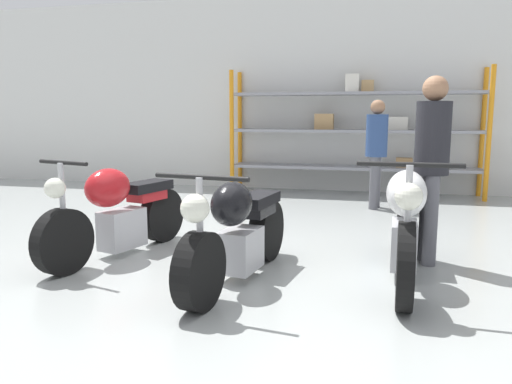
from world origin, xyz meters
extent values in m
plane|color=#9EA3A0|center=(0.00, 0.00, 0.00)|extent=(30.00, 30.00, 0.00)
cube|color=silver|center=(0.00, 5.33, 1.80)|extent=(30.00, 0.08, 3.60)
cylinder|color=orange|center=(-1.51, 4.69, 1.10)|extent=(0.08, 0.08, 2.20)
cylinder|color=orange|center=(2.84, 4.69, 1.10)|extent=(0.08, 0.08, 2.20)
cylinder|color=orange|center=(-1.51, 5.24, 1.10)|extent=(0.08, 0.08, 2.20)
cylinder|color=orange|center=(2.84, 5.24, 1.10)|extent=(0.08, 0.08, 2.20)
cube|color=gray|center=(0.67, 4.96, 0.48)|extent=(4.34, 0.55, 0.05)
cube|color=gray|center=(0.67, 4.96, 1.13)|extent=(4.34, 0.55, 0.05)
cube|color=gray|center=(0.67, 4.96, 1.78)|extent=(4.34, 0.55, 0.05)
cube|color=silver|center=(1.42, 5.05, 1.26)|extent=(0.35, 0.30, 0.22)
cube|color=silver|center=(0.61, 4.95, 1.96)|extent=(0.25, 0.30, 0.31)
cube|color=tan|center=(0.88, 5.13, 1.91)|extent=(0.22, 0.20, 0.21)
cube|color=#A87F51|center=(1.55, 5.02, 0.58)|extent=(0.29, 0.23, 0.16)
cube|color=tan|center=(0.14, 4.98, 1.29)|extent=(0.33, 0.19, 0.28)
cylinder|color=black|center=(-1.59, -0.31, 0.30)|extent=(0.29, 0.62, 0.60)
cylinder|color=black|center=(-1.24, 1.01, 0.30)|extent=(0.29, 0.62, 0.60)
cube|color=#ADADB2|center=(-1.40, 0.40, 0.27)|extent=(0.37, 0.52, 0.39)
ellipsoid|color=#B2191E|center=(-1.45, 0.23, 0.71)|extent=(0.45, 0.58, 0.38)
cube|color=black|center=(-1.30, 0.78, 0.66)|extent=(0.41, 0.62, 0.10)
cube|color=#B2191E|center=(-1.30, 0.78, 0.57)|extent=(0.32, 0.45, 0.12)
cylinder|color=#ADADB2|center=(-1.59, -0.29, 0.65)|extent=(0.06, 0.06, 0.70)
sphere|color=silver|center=(-1.61, -0.36, 0.79)|extent=(0.18, 0.18, 0.18)
cylinder|color=black|center=(-1.58, -0.26, 1.00)|extent=(0.57, 0.19, 0.04)
cylinder|color=black|center=(-0.13, -0.79, 0.29)|extent=(0.24, 0.60, 0.58)
cylinder|color=black|center=(0.06, 0.58, 0.29)|extent=(0.24, 0.60, 0.58)
cube|color=#ADADB2|center=(-0.03, -0.06, 0.26)|extent=(0.34, 0.46, 0.36)
ellipsoid|color=black|center=(-0.05, -0.22, 0.69)|extent=(0.38, 0.53, 0.36)
cube|color=black|center=(0.03, 0.33, 0.64)|extent=(0.34, 0.62, 0.10)
cube|color=black|center=(0.03, 0.34, 0.55)|extent=(0.27, 0.44, 0.12)
cylinder|color=#ADADB2|center=(-0.13, -0.77, 0.63)|extent=(0.06, 0.06, 0.68)
sphere|color=silver|center=(-0.14, -0.84, 0.77)|extent=(0.21, 0.21, 0.21)
cylinder|color=black|center=(-0.13, -0.74, 0.98)|extent=(0.74, 0.14, 0.04)
cylinder|color=black|center=(1.32, -0.43, 0.33)|extent=(0.14, 0.66, 0.66)
cylinder|color=black|center=(1.37, 1.01, 0.33)|extent=(0.14, 0.66, 0.66)
cube|color=#ADADB2|center=(1.35, 0.34, 0.30)|extent=(0.23, 0.48, 0.39)
ellipsoid|color=silver|center=(1.34, 0.17, 0.77)|extent=(0.34, 0.57, 0.38)
cube|color=black|center=(1.36, 0.73, 0.72)|extent=(0.29, 0.54, 0.10)
cube|color=silver|center=(1.36, 0.76, 0.63)|extent=(0.24, 0.38, 0.12)
cylinder|color=#ADADB2|center=(1.32, -0.41, 0.70)|extent=(0.05, 0.05, 0.74)
sphere|color=silver|center=(1.32, -0.48, 0.85)|extent=(0.20, 0.20, 0.20)
cylinder|color=black|center=(1.32, -0.38, 1.07)|extent=(0.75, 0.06, 0.04)
cylinder|color=#595960|center=(1.09, 3.71, 0.40)|extent=(0.13, 0.13, 0.79)
cylinder|color=#595960|center=(1.06, 3.54, 0.40)|extent=(0.13, 0.13, 0.79)
cylinder|color=navy|center=(1.07, 3.63, 1.11)|extent=(0.38, 0.38, 0.63)
sphere|color=#9E7051|center=(1.07, 3.63, 1.53)|extent=(0.21, 0.21, 0.21)
cylinder|color=#595960|center=(1.58, 0.93, 0.43)|extent=(0.13, 0.13, 0.86)
cylinder|color=#595960|center=(1.60, 0.76, 0.43)|extent=(0.13, 0.13, 0.86)
cylinder|color=#232328|center=(1.59, 0.85, 1.20)|extent=(0.36, 0.36, 0.68)
sphere|color=#9E7051|center=(1.59, 0.85, 1.66)|extent=(0.23, 0.23, 0.23)
camera|label=1|loc=(1.10, -4.09, 1.42)|focal=35.00mm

